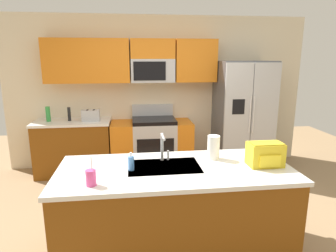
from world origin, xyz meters
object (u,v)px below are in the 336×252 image
object	(u,v)px
pepper_mill	(69,114)
drink_cup_pink	(91,178)
toaster	(91,115)
range_oven	(152,145)
sink_faucet	(163,145)
backpack	(265,154)
paper_towel_roll	(213,147)
bottle_green	(48,114)
refrigerator	(243,116)
soap_dispenser	(131,163)

from	to	relation	value
pepper_mill	drink_cup_pink	world-z (taller)	drink_cup_pink
pepper_mill	toaster	bearing A→B (deg)	-8.18
pepper_mill	range_oven	bearing A→B (deg)	0.11
pepper_mill	sink_faucet	world-z (taller)	sink_faucet
range_oven	backpack	distance (m)	2.56
paper_towel_roll	backpack	world-z (taller)	paper_towel_roll
sink_faucet	bottle_green	bearing A→B (deg)	128.12
bottle_green	drink_cup_pink	bearing A→B (deg)	-68.91
refrigerator	pepper_mill	bearing A→B (deg)	178.63
bottle_green	toaster	bearing A→B (deg)	-4.03
soap_dispenser	paper_towel_roll	distance (m)	0.86
refrigerator	soap_dispenser	xyz separation A→B (m)	(-1.92, -2.21, 0.04)
refrigerator	sink_faucet	size ratio (longest dim) A/B	6.56
sink_faucet	backpack	xyz separation A→B (m)	(0.95, -0.24, -0.05)
soap_dispenser	paper_towel_roll	xyz separation A→B (m)	(0.83, 0.21, 0.05)
refrigerator	toaster	world-z (taller)	refrigerator
bottle_green	paper_towel_roll	world-z (taller)	same
range_oven	pepper_mill	distance (m)	1.45
soap_dispenser	paper_towel_roll	world-z (taller)	paper_towel_roll
sink_faucet	toaster	bearing A→B (deg)	115.17
paper_towel_roll	soap_dispenser	bearing A→B (deg)	-165.67
toaster	sink_faucet	size ratio (longest dim) A/B	0.99
toaster	drink_cup_pink	xyz separation A→B (m)	(0.31, -2.52, -0.02)
refrigerator	bottle_green	size ratio (longest dim) A/B	7.72
range_oven	sink_faucet	size ratio (longest dim) A/B	4.82
bottle_green	soap_dispenser	world-z (taller)	bottle_green
refrigerator	toaster	distance (m)	2.56
range_oven	paper_towel_roll	xyz separation A→B (m)	(0.48, -2.07, 0.58)
range_oven	sink_faucet	bearing A→B (deg)	-90.96
drink_cup_pink	refrigerator	bearing A→B (deg)	48.12
refrigerator	pepper_mill	world-z (taller)	refrigerator
soap_dispenser	paper_towel_roll	size ratio (longest dim) A/B	0.71
range_oven	paper_towel_roll	bearing A→B (deg)	-76.85
range_oven	backpack	size ratio (longest dim) A/B	4.25
bottle_green	sink_faucet	distance (m)	2.64
sink_faucet	drink_cup_pink	bearing A→B (deg)	-142.29
sink_faucet	soap_dispenser	distance (m)	0.39
refrigerator	backpack	xyz separation A→B (m)	(-0.65, -2.25, 0.09)
drink_cup_pink	soap_dispenser	bearing A→B (deg)	42.32
drink_cup_pink	backpack	world-z (taller)	drink_cup_pink
bottle_green	backpack	size ratio (longest dim) A/B	0.75
drink_cup_pink	toaster	bearing A→B (deg)	97.13
refrigerator	pepper_mill	size ratio (longest dim) A/B	8.38
toaster	soap_dispenser	bearing A→B (deg)	-74.05
toaster	pepper_mill	bearing A→B (deg)	171.82
toaster	refrigerator	bearing A→B (deg)	-0.44
refrigerator	toaster	xyz separation A→B (m)	(-2.56, 0.02, 0.07)
backpack	refrigerator	bearing A→B (deg)	73.83
paper_towel_roll	bottle_green	bearing A→B (deg)	136.14
paper_towel_roll	toaster	bearing A→B (deg)	126.13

